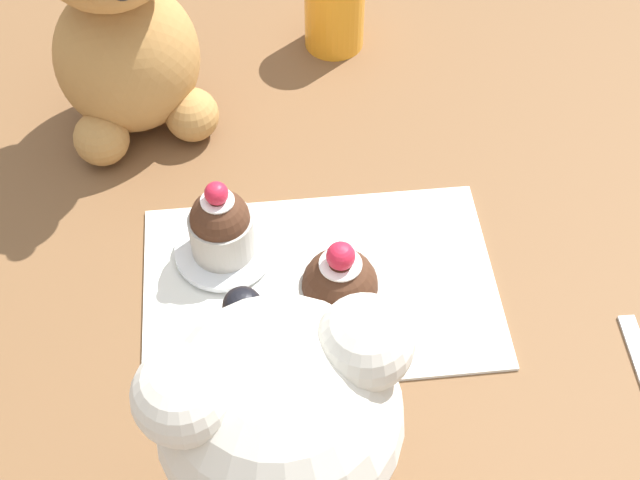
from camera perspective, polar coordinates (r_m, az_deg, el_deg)
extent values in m
plane|color=brown|center=(0.66, 0.00, -3.02)|extent=(4.00, 4.00, 0.00)
cube|color=silver|center=(0.66, 0.00, -2.87)|extent=(0.26, 0.17, 0.01)
sphere|color=silver|center=(0.41, -2.56, -11.30)|extent=(0.11, 0.11, 0.11)
ellipsoid|color=silver|center=(0.43, -4.22, -6.81)|extent=(0.06, 0.06, 0.04)
sphere|color=black|center=(0.44, -4.98, -4.26)|extent=(0.02, 0.02, 0.02)
sphere|color=silver|center=(0.37, 2.97, -6.59)|extent=(0.04, 0.04, 0.04)
sphere|color=silver|center=(0.36, -8.76, -9.83)|extent=(0.04, 0.04, 0.04)
sphere|color=silver|center=(0.56, 0.69, -14.21)|extent=(0.04, 0.04, 0.04)
ellipsoid|color=#B78447|center=(0.75, -12.21, 11.34)|extent=(0.14, 0.13, 0.13)
sphere|color=#B78447|center=(0.75, -13.81, 6.33)|extent=(0.05, 0.05, 0.05)
sphere|color=#B78447|center=(0.75, -8.20, 7.94)|extent=(0.05, 0.05, 0.05)
cylinder|color=#B2ADA3|center=(0.63, 1.26, -3.69)|extent=(0.06, 0.06, 0.03)
sphere|color=#472819|center=(0.62, 1.28, -2.91)|extent=(0.05, 0.05, 0.05)
cylinder|color=white|center=(0.60, 1.32, -1.55)|extent=(0.03, 0.03, 0.00)
sphere|color=red|center=(0.59, 1.34, -1.03)|extent=(0.02, 0.02, 0.02)
cylinder|color=silver|center=(0.67, -6.15, -0.66)|extent=(0.07, 0.07, 0.01)
cylinder|color=#B2ADA3|center=(0.66, -6.29, 0.39)|extent=(0.05, 0.05, 0.03)
sphere|color=#472819|center=(0.64, -6.42, 1.34)|extent=(0.04, 0.04, 0.04)
cylinder|color=white|center=(0.63, -6.59, 2.52)|extent=(0.02, 0.02, 0.00)
sphere|color=red|center=(0.62, -6.65, 2.98)|extent=(0.02, 0.02, 0.02)
cylinder|color=orange|center=(0.83, 0.93, 14.57)|extent=(0.05, 0.05, 0.08)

